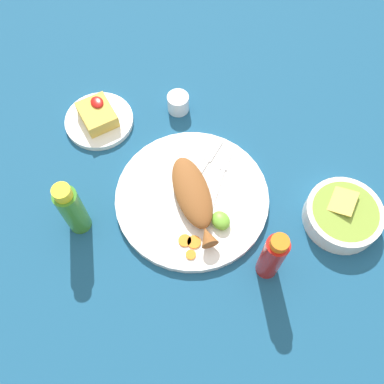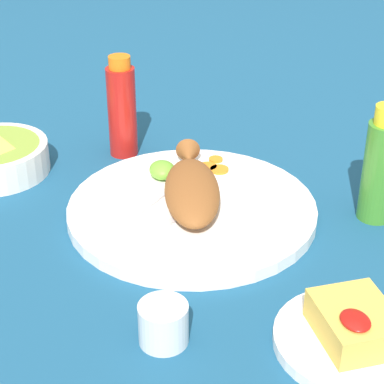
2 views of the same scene
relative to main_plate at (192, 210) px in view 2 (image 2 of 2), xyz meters
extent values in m
plane|color=navy|center=(0.00, 0.00, -0.01)|extent=(4.00, 4.00, 0.00)
cylinder|color=white|center=(0.00, 0.00, 0.00)|extent=(0.35, 0.35, 0.02)
ellipsoid|color=brown|center=(0.00, 0.00, 0.03)|extent=(0.20, 0.11, 0.04)
cone|color=brown|center=(-0.11, 0.02, 0.03)|extent=(0.05, 0.05, 0.04)
cube|color=silver|center=(0.03, -0.03, 0.01)|extent=(0.07, 0.10, 0.00)
cube|color=silver|center=(0.08, -0.11, 0.01)|extent=(0.05, 0.07, 0.00)
cube|color=silver|center=(-0.02, -0.05, 0.01)|extent=(0.09, 0.09, 0.00)
cube|color=silver|center=(0.05, -0.12, 0.01)|extent=(0.06, 0.06, 0.00)
cylinder|color=orange|center=(-0.12, 0.07, 0.01)|extent=(0.02, 0.02, 0.00)
cylinder|color=orange|center=(-0.09, 0.07, 0.01)|extent=(0.03, 0.03, 0.00)
cylinder|color=orange|center=(-0.10, 0.05, 0.01)|extent=(0.03, 0.03, 0.00)
ellipsoid|color=#6BB233|center=(-0.09, -0.02, 0.02)|extent=(0.05, 0.04, 0.03)
cylinder|color=#B21914|center=(-0.22, -0.06, 0.06)|extent=(0.05, 0.05, 0.15)
cylinder|color=orange|center=(-0.22, -0.06, 0.15)|extent=(0.03, 0.03, 0.02)
cylinder|color=#3D8428|center=(0.07, 0.25, 0.06)|extent=(0.05, 0.05, 0.14)
cylinder|color=silver|center=(0.24, -0.10, 0.01)|extent=(0.05, 0.05, 0.05)
cylinder|color=white|center=(0.24, -0.10, 0.00)|extent=(0.04, 0.04, 0.02)
cylinder|color=white|center=(0.30, 0.10, 0.00)|extent=(0.17, 0.17, 0.01)
cube|color=gold|center=(0.30, 0.10, 0.02)|extent=(0.09, 0.08, 0.04)
ellipsoid|color=#AD140F|center=(0.32, 0.09, 0.04)|extent=(0.04, 0.03, 0.01)
camera|label=1|loc=(-0.37, 0.21, 0.88)|focal=40.00mm
camera|label=2|loc=(0.81, -0.21, 0.51)|focal=65.00mm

